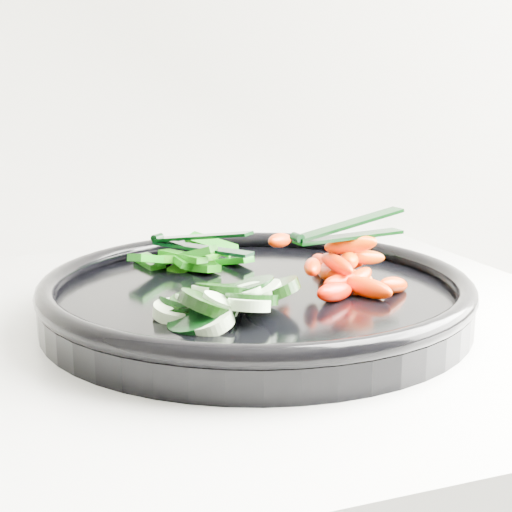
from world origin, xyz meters
name	(u,v)px	position (x,y,z in m)	size (l,w,h in m)	color
veggie_tray	(256,294)	(0.70, 1.68, 0.95)	(0.44, 0.44, 0.04)	black
cucumber_pile	(218,302)	(0.65, 1.63, 0.96)	(0.13, 0.11, 0.04)	black
carrot_pile	(344,266)	(0.78, 1.67, 0.97)	(0.11, 0.14, 0.05)	#F94E00
pepper_pile	(188,259)	(0.66, 1.78, 0.96)	(0.12, 0.11, 0.04)	#1F6F0A
tong_carrot	(347,231)	(0.78, 1.67, 1.00)	(0.11, 0.03, 0.02)	black
tong_pepper	(199,242)	(0.67, 1.78, 0.98)	(0.08, 0.10, 0.02)	black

